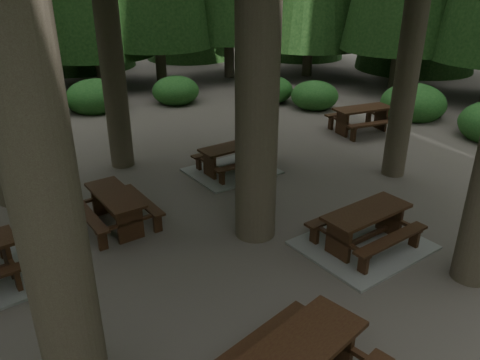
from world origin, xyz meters
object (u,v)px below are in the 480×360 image
object	(u,v)px
picnic_table_d	(362,116)
picnic_table_b	(116,205)
picnic_table_a	(364,234)
picnic_table_c	(232,163)

from	to	relation	value
picnic_table_d	picnic_table_b	bearing A→B (deg)	-159.44
picnic_table_b	picnic_table_d	distance (m)	9.42
picnic_table_a	picnic_table_b	size ratio (longest dim) A/B	1.36
picnic_table_a	picnic_table_d	bearing A→B (deg)	41.26
picnic_table_b	picnic_table_c	xyz separation A→B (m)	(3.26, 2.05, -0.26)
picnic_table_c	picnic_table_d	size ratio (longest dim) A/B	1.28
picnic_table_b	picnic_table_a	bearing A→B (deg)	-134.61
picnic_table_a	picnic_table_c	size ratio (longest dim) A/B	1.09
picnic_table_c	picnic_table_d	xyz separation A→B (m)	(5.28, 1.91, 0.32)
picnic_table_a	picnic_table_d	distance (m)	7.47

